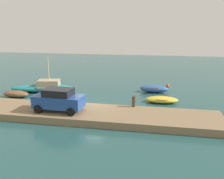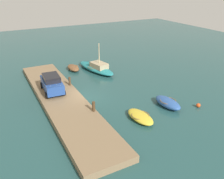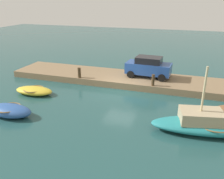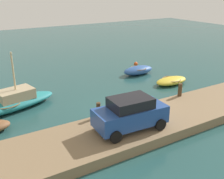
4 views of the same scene
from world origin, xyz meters
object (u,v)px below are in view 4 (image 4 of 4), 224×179
(rowboat_blue, at_px, (138,70))
(mooring_post_west, at_px, (98,110))
(marker_buoy, at_px, (136,64))
(parked_car, at_px, (130,113))
(mooring_post_mid_west, at_px, (180,90))
(sailboat_teal, at_px, (7,103))
(rowboat_yellow, at_px, (171,81))

(rowboat_blue, distance_m, mooring_post_west, 10.72)
(rowboat_blue, xyz_separation_m, marker_buoy, (1.53, 2.47, -0.20))
(mooring_post_west, height_order, parked_car, parked_car)
(mooring_post_mid_west, relative_size, parked_car, 0.23)
(rowboat_blue, distance_m, mooring_post_mid_west, 7.24)
(mooring_post_west, height_order, marker_buoy, mooring_post_west)
(mooring_post_mid_west, bearing_deg, mooring_post_west, 180.00)
(sailboat_teal, relative_size, marker_buoy, 17.56)
(mooring_post_mid_west, distance_m, parked_car, 6.10)
(rowboat_yellow, bearing_deg, sailboat_teal, 170.44)
(rowboat_yellow, xyz_separation_m, mooring_post_west, (-8.83, -3.36, 0.73))
(rowboat_yellow, bearing_deg, mooring_post_west, -161.25)
(parked_car, relative_size, marker_buoy, 9.60)
(mooring_post_west, relative_size, parked_car, 0.23)
(rowboat_yellow, height_order, mooring_post_west, mooring_post_west)
(rowboat_blue, height_order, mooring_post_west, mooring_post_west)
(mooring_post_mid_west, bearing_deg, rowboat_blue, 77.19)
(rowboat_yellow, height_order, marker_buoy, rowboat_yellow)
(sailboat_teal, bearing_deg, rowboat_blue, -2.48)
(sailboat_teal, xyz_separation_m, rowboat_blue, (12.19, 1.97, -0.09))
(rowboat_blue, bearing_deg, mooring_post_west, -140.53)
(rowboat_yellow, xyz_separation_m, sailboat_teal, (-12.95, 1.70, 0.20))
(marker_buoy, bearing_deg, sailboat_teal, -162.04)
(sailboat_teal, bearing_deg, parked_car, -67.44)
(rowboat_yellow, xyz_separation_m, parked_car, (-8.07, -5.48, 1.20))
(parked_car, bearing_deg, mooring_post_west, 113.06)
(sailboat_teal, distance_m, rowboat_blue, 12.34)
(rowboat_blue, distance_m, marker_buoy, 2.91)
(rowboat_blue, xyz_separation_m, mooring_post_mid_west, (-1.60, -7.03, 0.61))
(sailboat_teal, height_order, parked_car, sailboat_teal)
(rowboat_yellow, height_order, rowboat_blue, rowboat_blue)
(rowboat_yellow, relative_size, mooring_post_mid_west, 3.48)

